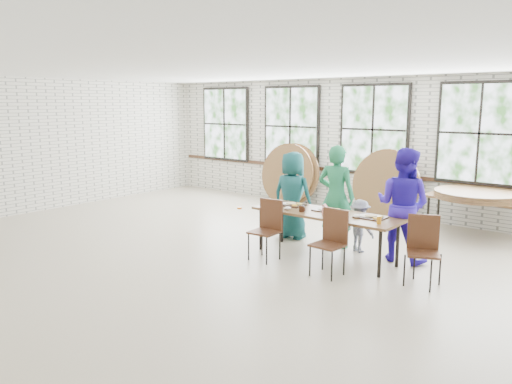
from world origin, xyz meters
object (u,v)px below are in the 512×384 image
dining_table (326,216)px  storage_table (477,201)px  chair_near_left (268,224)px  chair_near_right (332,237)px

dining_table → storage_table: (1.49, 2.79, -0.00)m
storage_table → dining_table: bearing=-112.8°
storage_table → chair_near_left: bearing=-117.3°
dining_table → chair_near_right: 0.78m
dining_table → chair_near_left: 0.93m
chair_near_right → storage_table: bearing=76.3°
dining_table → storage_table: same height
chair_near_left → storage_table: bearing=53.8°
chair_near_left → storage_table: (2.18, 3.40, 0.13)m
chair_near_right → dining_table: bearing=130.8°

